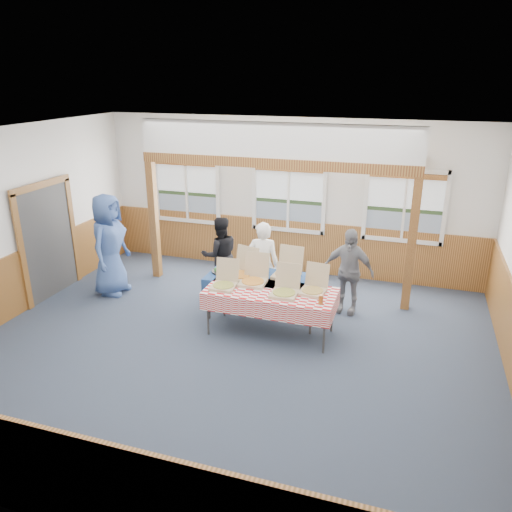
{
  "coord_description": "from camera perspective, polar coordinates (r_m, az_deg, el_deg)",
  "views": [
    {
      "loc": [
        2.45,
        -6.29,
        4.0
      ],
      "look_at": [
        0.09,
        1.0,
        1.18
      ],
      "focal_mm": 35.0,
      "sensor_mm": 36.0,
      "label": 1
    }
  ],
  "objects": [
    {
      "name": "cross_beam",
      "position": [
        9.06,
        2.03,
        10.57
      ],
      "size": [
        5.15,
        0.18,
        0.18
      ],
      "primitive_type": "cube",
      "color": "#5C2A14",
      "rests_on": "post_left"
    },
    {
      "name": "woman_white",
      "position": [
        8.89,
        0.78,
        -0.99
      ],
      "size": [
        0.63,
        0.47,
        1.58
      ],
      "primitive_type": "imported",
      "rotation": [
        0.0,
        0.0,
        3.3
      ],
      "color": "white",
      "rests_on": "floor"
    },
    {
      "name": "post_left",
      "position": [
        10.3,
        -11.58,
        3.99
      ],
      "size": [
        0.15,
        0.15,
        2.4
      ],
      "primitive_type": "cube",
      "color": "#5C2A14",
      "rests_on": "floor"
    },
    {
      "name": "pizza_box_c",
      "position": [
        8.05,
        -3.65,
        -3.12
      ],
      "size": [
        0.41,
        0.49,
        0.42
      ],
      "rotation": [
        0.0,
        0.0,
        0.06
      ],
      "color": "tan",
      "rests_on": "table_right"
    },
    {
      "name": "man_blue",
      "position": [
        9.76,
        -16.43,
        1.26
      ],
      "size": [
        0.66,
        0.98,
        1.95
      ],
      "primitive_type": "imported",
      "rotation": [
        0.0,
        0.0,
        1.61
      ],
      "color": "#3C5997",
      "rests_on": "floor"
    },
    {
      "name": "wainscot_left",
      "position": [
        9.63,
        -25.73,
        -2.92
      ],
      "size": [
        0.05,
        6.98,
        1.1
      ],
      "primitive_type": "cube",
      "color": "brown",
      "rests_on": "floor"
    },
    {
      "name": "wall_left",
      "position": [
        9.32,
        -26.81,
        3.06
      ],
      "size": [
        0.0,
        8.0,
        8.0
      ],
      "primitive_type": "plane",
      "rotation": [
        1.57,
        0.0,
        1.57
      ],
      "color": "silver",
      "rests_on": "floor"
    },
    {
      "name": "pizza_box_d",
      "position": [
        8.17,
        -0.29,
        -2.68
      ],
      "size": [
        0.44,
        0.52,
        0.46
      ],
      "rotation": [
        0.0,
        0.0,
        0.03
      ],
      "color": "tan",
      "rests_on": "table_right"
    },
    {
      "name": "table_right",
      "position": [
        7.95,
        1.69,
        -4.29
      ],
      "size": [
        2.24,
        1.5,
        0.76
      ],
      "rotation": [
        0.0,
        0.0,
        -0.29
      ],
      "color": "#383838",
      "rests_on": "floor"
    },
    {
      "name": "wall_front",
      "position": [
        4.42,
        -20.09,
        -14.07
      ],
      "size": [
        8.0,
        0.0,
        8.0
      ],
      "primitive_type": "plane",
      "rotation": [
        -1.57,
        0.0,
        0.0
      ],
      "color": "silver",
      "rests_on": "floor"
    },
    {
      "name": "pizza_box_b",
      "position": [
        8.47,
        3.56,
        -1.86
      ],
      "size": [
        0.46,
        0.55,
        0.47
      ],
      "rotation": [
        0.0,
        0.0,
        -0.07
      ],
      "color": "tan",
      "rests_on": "table_left"
    },
    {
      "name": "window_right",
      "position": [
        10.02,
        16.67,
        5.93
      ],
      "size": [
        1.56,
        0.1,
        1.46
      ],
      "color": "white",
      "rests_on": "wall_back"
    },
    {
      "name": "floor",
      "position": [
        7.85,
        -2.93,
        -10.5
      ],
      "size": [
        8.0,
        8.0,
        0.0
      ],
      "primitive_type": "plane",
      "color": "#262F3E",
      "rests_on": "ground"
    },
    {
      "name": "post_right",
      "position": [
        9.03,
        17.35,
        1.18
      ],
      "size": [
        0.15,
        0.15,
        2.4
      ],
      "primitive_type": "cube",
      "color": "#5C2A14",
      "rests_on": "floor"
    },
    {
      "name": "cased_opening",
      "position": [
        10.08,
        -22.68,
        1.55
      ],
      "size": [
        0.06,
        1.3,
        2.1
      ],
      "primitive_type": "cube",
      "color": "#383838",
      "rests_on": "wall_left"
    },
    {
      "name": "wainscot_back",
      "position": [
        10.64,
        3.65,
        1.22
      ],
      "size": [
        7.98,
        0.05,
        1.1
      ],
      "primitive_type": "cube",
      "color": "brown",
      "rests_on": "floor"
    },
    {
      "name": "pizza_box_e",
      "position": [
        7.78,
        3.31,
        -3.95
      ],
      "size": [
        0.4,
        0.49,
        0.44
      ],
      "rotation": [
        0.0,
        0.0,
        0.0
      ],
      "color": "tan",
      "rests_on": "table_right"
    },
    {
      "name": "pizza_box_a",
      "position": [
        8.43,
        -1.79,
        -1.94
      ],
      "size": [
        0.54,
        0.61,
        0.47
      ],
      "rotation": [
        0.0,
        0.0,
        -0.24
      ],
      "color": "tan",
      "rests_on": "table_left"
    },
    {
      "name": "veggie_tray",
      "position": [
        8.66,
        -3.8,
        -1.63
      ],
      "size": [
        0.4,
        0.4,
        0.09
      ],
      "color": "black",
      "rests_on": "table_left"
    },
    {
      "name": "wall_back",
      "position": [
        10.37,
        3.81,
        6.75
      ],
      "size": [
        8.0,
        0.0,
        8.0
      ],
      "primitive_type": "plane",
      "rotation": [
        1.57,
        0.0,
        0.0
      ],
      "color": "silver",
      "rests_on": "floor"
    },
    {
      "name": "pizza_box_f",
      "position": [
        7.89,
        6.56,
        -3.7
      ],
      "size": [
        0.43,
        0.5,
        0.42
      ],
      "rotation": [
        0.0,
        0.0,
        -0.11
      ],
      "color": "tan",
      "rests_on": "table_right"
    },
    {
      "name": "ceiling",
      "position": [
        6.8,
        -3.42,
        13.39
      ],
      "size": [
        8.0,
        8.0,
        0.0
      ],
      "primitive_type": "plane",
      "rotation": [
        3.14,
        0.0,
        0.0
      ],
      "color": "white",
      "rests_on": "wall_back"
    },
    {
      "name": "window_left",
      "position": [
        11.09,
        -7.94,
        7.9
      ],
      "size": [
        1.56,
        0.1,
        1.46
      ],
      "color": "white",
      "rests_on": "wall_back"
    },
    {
      "name": "table_left",
      "position": [
        8.46,
        0.95,
        -2.76
      ],
      "size": [
        2.03,
        1.05,
        0.76
      ],
      "rotation": [
        0.0,
        0.0,
        0.1
      ],
      "color": "#383838",
      "rests_on": "floor"
    },
    {
      "name": "woman_black",
      "position": [
        9.51,
        -4.12,
        0.12
      ],
      "size": [
        0.92,
        0.87,
        1.49
      ],
      "primitive_type": "imported",
      "rotation": [
        0.0,
        0.0,
        3.71
      ],
      "color": "black",
      "rests_on": "floor"
    },
    {
      "name": "drink_glass",
      "position": [
        7.51,
        7.42,
        -4.95
      ],
      "size": [
        0.07,
        0.07,
        0.15
      ],
      "primitive_type": "cylinder",
      "color": "#954B18",
      "rests_on": "table_right"
    },
    {
      "name": "window_mid",
      "position": [
        10.32,
        3.76,
        7.13
      ],
      "size": [
        1.56,
        0.1,
        1.46
      ],
      "color": "white",
      "rests_on": "wall_back"
    },
    {
      "name": "wainscot_front",
      "position": [
        5.08,
        -18.37,
        -23.82
      ],
      "size": [
        7.98,
        0.05,
        1.1
      ],
      "primitive_type": "cube",
      "color": "brown",
      "rests_on": "floor"
    },
    {
      "name": "person_grey",
      "position": [
        8.81,
        10.49,
        -1.69
      ],
      "size": [
        0.95,
        0.51,
        1.54
      ],
      "primitive_type": "imported",
      "rotation": [
        0.0,
        0.0,
        -0.16
      ],
      "color": "slate",
      "rests_on": "floor"
    }
  ]
}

